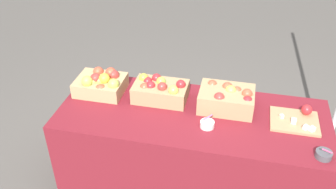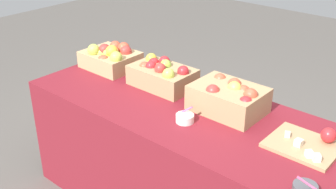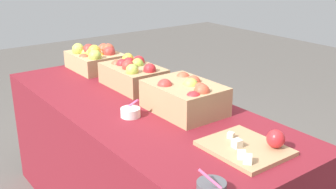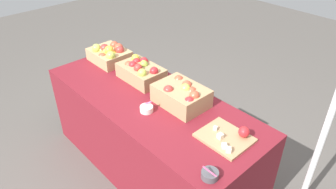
{
  "view_description": "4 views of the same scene",
  "coord_description": "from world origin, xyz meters",
  "px_view_note": "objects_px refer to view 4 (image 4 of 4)",
  "views": [
    {
      "loc": [
        0.29,
        -2.07,
        2.29
      ],
      "look_at": [
        -0.18,
        0.01,
        0.87
      ],
      "focal_mm": 39.42,
      "sensor_mm": 36.0,
      "label": 1
    },
    {
      "loc": [
        1.29,
        -1.62,
        1.83
      ],
      "look_at": [
        -0.1,
        -0.01,
        0.79
      ],
      "focal_mm": 44.54,
      "sensor_mm": 36.0,
      "label": 2
    },
    {
      "loc": [
        1.69,
        -1.08,
        1.5
      ],
      "look_at": [
        0.17,
        0.06,
        0.82
      ],
      "focal_mm": 43.88,
      "sensor_mm": 36.0,
      "label": 3
    },
    {
      "loc": [
        1.59,
        -1.26,
        2.09
      ],
      "look_at": [
        0.2,
        0.01,
        0.86
      ],
      "focal_mm": 33.74,
      "sensor_mm": 36.0,
      "label": 4
    }
  ],
  "objects_px": {
    "apple_crate_left": "(109,54)",
    "cutting_board_back": "(228,137)",
    "apple_crate_middle": "(141,71)",
    "apple_crate_right": "(182,95)",
    "sample_bowl_near": "(210,175)",
    "sample_bowl_mid": "(147,109)"
  },
  "relations": [
    {
      "from": "apple_crate_left",
      "to": "cutting_board_back",
      "type": "height_order",
      "value": "apple_crate_left"
    },
    {
      "from": "sample_bowl_near",
      "to": "sample_bowl_mid",
      "type": "distance_m",
      "value": 0.73
    },
    {
      "from": "apple_crate_right",
      "to": "sample_bowl_near",
      "type": "distance_m",
      "value": 0.73
    },
    {
      "from": "apple_crate_left",
      "to": "apple_crate_middle",
      "type": "relative_size",
      "value": 0.91
    },
    {
      "from": "apple_crate_left",
      "to": "sample_bowl_mid",
      "type": "bearing_deg",
      "value": -16.39
    },
    {
      "from": "apple_crate_left",
      "to": "sample_bowl_mid",
      "type": "distance_m",
      "value": 0.88
    },
    {
      "from": "apple_crate_left",
      "to": "apple_crate_right",
      "type": "height_order",
      "value": "apple_crate_right"
    },
    {
      "from": "apple_crate_middle",
      "to": "apple_crate_right",
      "type": "distance_m",
      "value": 0.49
    },
    {
      "from": "apple_crate_left",
      "to": "sample_bowl_mid",
      "type": "height_order",
      "value": "apple_crate_left"
    },
    {
      "from": "apple_crate_left",
      "to": "apple_crate_middle",
      "type": "distance_m",
      "value": 0.45
    },
    {
      "from": "apple_crate_middle",
      "to": "sample_bowl_near",
      "type": "xyz_separation_m",
      "value": [
        1.11,
        -0.39,
        -0.05
      ]
    },
    {
      "from": "apple_crate_middle",
      "to": "sample_bowl_mid",
      "type": "bearing_deg",
      "value": -33.56
    },
    {
      "from": "apple_crate_middle",
      "to": "cutting_board_back",
      "type": "distance_m",
      "value": 0.98
    },
    {
      "from": "cutting_board_back",
      "to": "sample_bowl_near",
      "type": "relative_size",
      "value": 3.23
    },
    {
      "from": "apple_crate_left",
      "to": "apple_crate_right",
      "type": "bearing_deg",
      "value": 0.21
    },
    {
      "from": "apple_crate_middle",
      "to": "cutting_board_back",
      "type": "xyz_separation_m",
      "value": [
        0.98,
        -0.06,
        -0.06
      ]
    },
    {
      "from": "sample_bowl_near",
      "to": "sample_bowl_mid",
      "type": "bearing_deg",
      "value": 169.22
    },
    {
      "from": "apple_crate_left",
      "to": "sample_bowl_near",
      "type": "height_order",
      "value": "apple_crate_left"
    },
    {
      "from": "sample_bowl_near",
      "to": "sample_bowl_mid",
      "type": "height_order",
      "value": "sample_bowl_near"
    },
    {
      "from": "apple_crate_middle",
      "to": "sample_bowl_near",
      "type": "distance_m",
      "value": 1.18
    },
    {
      "from": "cutting_board_back",
      "to": "sample_bowl_mid",
      "type": "xyz_separation_m",
      "value": [
        -0.59,
        -0.19,
        0.0
      ]
    },
    {
      "from": "sample_bowl_mid",
      "to": "apple_crate_middle",
      "type": "bearing_deg",
      "value": 146.44
    }
  ]
}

